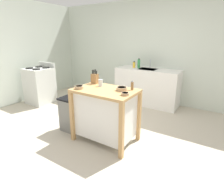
% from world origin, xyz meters
% --- Properties ---
extents(ground_plane, '(6.61, 6.61, 0.00)m').
position_xyz_m(ground_plane, '(0.00, 0.00, 0.00)').
color(ground_plane, '#BCB29E').
rests_on(ground_plane, ground).
extents(wall_back, '(5.61, 0.10, 2.60)m').
position_xyz_m(wall_back, '(0.00, 2.29, 1.30)').
color(wall_back, silver).
rests_on(wall_back, ground).
extents(wall_left, '(0.10, 2.89, 2.60)m').
position_xyz_m(wall_left, '(-2.80, 0.84, 1.30)').
color(wall_left, beige).
rests_on(wall_left, ground).
extents(kitchen_island, '(0.99, 0.64, 0.89)m').
position_xyz_m(kitchen_island, '(0.23, -0.08, 0.50)').
color(kitchen_island, tan).
rests_on(kitchen_island, ground).
extents(knife_block, '(0.11, 0.09, 0.25)m').
position_xyz_m(knife_block, '(-0.14, 0.14, 0.98)').
color(knife_block, '#9E7042').
rests_on(knife_block, kitchen_island).
extents(bowl_ceramic_wide, '(0.14, 0.14, 0.05)m').
position_xyz_m(bowl_ceramic_wide, '(-0.14, -0.27, 0.91)').
color(bowl_ceramic_wide, tan).
rests_on(bowl_ceramic_wide, kitchen_island).
extents(bowl_ceramic_small, '(0.17, 0.17, 0.05)m').
position_xyz_m(bowl_ceramic_small, '(0.48, 0.01, 0.91)').
color(bowl_ceramic_small, tan).
rests_on(bowl_ceramic_small, kitchen_island).
extents(bowl_stoneware_deep, '(0.12, 0.12, 0.04)m').
position_xyz_m(bowl_stoneware_deep, '(0.63, -0.17, 0.91)').
color(bowl_stoneware_deep, tan).
rests_on(bowl_stoneware_deep, kitchen_island).
extents(drinking_cup, '(0.07, 0.07, 0.11)m').
position_xyz_m(drinking_cup, '(0.05, 0.04, 0.94)').
color(drinking_cup, silver).
rests_on(drinking_cup, kitchen_island).
extents(pepper_grinder, '(0.04, 0.04, 0.15)m').
position_xyz_m(pepper_grinder, '(0.60, 0.12, 0.96)').
color(pepper_grinder, olive).
rests_on(pepper_grinder, kitchen_island).
extents(trash_bin, '(0.36, 0.28, 0.63)m').
position_xyz_m(trash_bin, '(-0.50, -0.15, 0.32)').
color(trash_bin, slate).
rests_on(trash_bin, ground).
extents(sink_counter, '(1.58, 0.60, 0.91)m').
position_xyz_m(sink_counter, '(0.14, 1.94, 0.46)').
color(sink_counter, white).
rests_on(sink_counter, ground).
extents(sink_faucet, '(0.02, 0.02, 0.22)m').
position_xyz_m(sink_faucet, '(0.14, 2.08, 1.02)').
color(sink_faucet, '#B7BCC1').
rests_on(sink_faucet, sink_counter).
extents(bottle_spray_cleaner, '(0.07, 0.07, 0.17)m').
position_xyz_m(bottle_spray_cleaner, '(-0.23, 1.92, 0.99)').
color(bottle_spray_cleaner, yellow).
rests_on(bottle_spray_cleaner, sink_counter).
extents(bottle_dish_soap, '(0.07, 0.07, 0.24)m').
position_xyz_m(bottle_dish_soap, '(-0.11, 1.94, 1.03)').
color(bottle_dish_soap, green).
rests_on(bottle_dish_soap, sink_counter).
extents(stove, '(0.60, 0.60, 1.03)m').
position_xyz_m(stove, '(-2.25, 0.53, 0.47)').
color(stove, silver).
rests_on(stove, ground).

